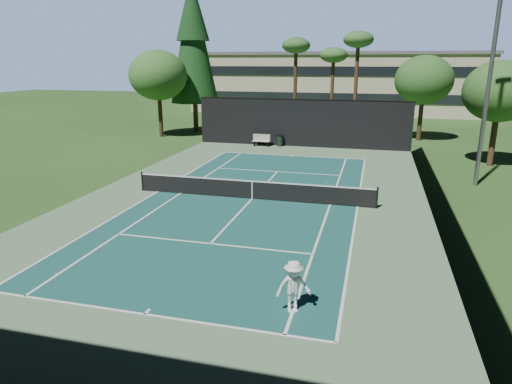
{
  "coord_description": "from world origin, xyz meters",
  "views": [
    {
      "loc": [
        6.07,
        -22.36,
        7.05
      ],
      "look_at": [
        1.0,
        -3.0,
        1.3
      ],
      "focal_mm": 32.0,
      "sensor_mm": 36.0,
      "label": 1
    }
  ],
  "objects_px": {
    "trash_bin": "(280,141)",
    "tennis_ball_d": "(191,178)",
    "player": "(293,287)",
    "tennis_net": "(252,189)",
    "tennis_ball_c": "(327,183)",
    "park_bench": "(261,140)",
    "tennis_ball_a": "(56,274)",
    "tennis_ball_b": "(231,186)"
  },
  "relations": [
    {
      "from": "tennis_ball_a",
      "to": "tennis_ball_b",
      "type": "xyz_separation_m",
      "value": [
        2.33,
        12.43,
        0.0
      ]
    },
    {
      "from": "tennis_ball_a",
      "to": "park_bench",
      "type": "height_order",
      "value": "park_bench"
    },
    {
      "from": "tennis_ball_d",
      "to": "trash_bin",
      "type": "distance_m",
      "value": 12.74
    },
    {
      "from": "player",
      "to": "tennis_ball_a",
      "type": "distance_m",
      "value": 8.33
    },
    {
      "from": "tennis_ball_a",
      "to": "park_bench",
      "type": "bearing_deg",
      "value": 88.12
    },
    {
      "from": "tennis_ball_b",
      "to": "tennis_ball_c",
      "type": "height_order",
      "value": "tennis_ball_c"
    },
    {
      "from": "tennis_net",
      "to": "tennis_ball_a",
      "type": "relative_size",
      "value": 202.48
    },
    {
      "from": "tennis_ball_b",
      "to": "player",
      "type": "bearing_deg",
      "value": -64.92
    },
    {
      "from": "tennis_ball_a",
      "to": "tennis_net",
      "type": "bearing_deg",
      "value": 67.92
    },
    {
      "from": "tennis_net",
      "to": "tennis_ball_d",
      "type": "distance_m",
      "value": 5.95
    },
    {
      "from": "tennis_ball_c",
      "to": "trash_bin",
      "type": "bearing_deg",
      "value": 114.64
    },
    {
      "from": "tennis_ball_b",
      "to": "tennis_ball_d",
      "type": "relative_size",
      "value": 0.86
    },
    {
      "from": "tennis_ball_b",
      "to": "tennis_ball_d",
      "type": "height_order",
      "value": "tennis_ball_d"
    },
    {
      "from": "player",
      "to": "trash_bin",
      "type": "distance_m",
      "value": 26.97
    },
    {
      "from": "tennis_ball_a",
      "to": "trash_bin",
      "type": "distance_m",
      "value": 26.14
    },
    {
      "from": "tennis_net",
      "to": "player",
      "type": "xyz_separation_m",
      "value": [
        4.11,
        -10.6,
        0.24
      ]
    },
    {
      "from": "player",
      "to": "tennis_ball_d",
      "type": "xyz_separation_m",
      "value": [
        -8.99,
        13.97,
        -0.76
      ]
    },
    {
      "from": "tennis_ball_c",
      "to": "tennis_ball_d",
      "type": "xyz_separation_m",
      "value": [
        -8.37,
        -0.89,
        0.0
      ]
    },
    {
      "from": "tennis_net",
      "to": "tennis_ball_c",
      "type": "height_order",
      "value": "tennis_net"
    },
    {
      "from": "tennis_ball_a",
      "to": "tennis_ball_c",
      "type": "bearing_deg",
      "value": 62.23
    },
    {
      "from": "park_bench",
      "to": "tennis_ball_b",
      "type": "bearing_deg",
      "value": -83.58
    },
    {
      "from": "tennis_net",
      "to": "tennis_ball_c",
      "type": "distance_m",
      "value": 5.53
    },
    {
      "from": "tennis_ball_c",
      "to": "tennis_ball_d",
      "type": "relative_size",
      "value": 0.95
    },
    {
      "from": "player",
      "to": "tennis_ball_b",
      "type": "relative_size",
      "value": 24.04
    },
    {
      "from": "park_bench",
      "to": "tennis_ball_a",
      "type": "bearing_deg",
      "value": -91.88
    },
    {
      "from": "tennis_ball_a",
      "to": "tennis_ball_c",
      "type": "height_order",
      "value": "tennis_ball_c"
    },
    {
      "from": "tennis_ball_c",
      "to": "park_bench",
      "type": "relative_size",
      "value": 0.05
    },
    {
      "from": "player",
      "to": "tennis_net",
      "type": "bearing_deg",
      "value": 87.73
    },
    {
      "from": "tennis_ball_b",
      "to": "tennis_ball_c",
      "type": "relative_size",
      "value": 0.9
    },
    {
      "from": "tennis_ball_c",
      "to": "trash_bin",
      "type": "height_order",
      "value": "trash_bin"
    },
    {
      "from": "tennis_ball_b",
      "to": "tennis_ball_a",
      "type": "bearing_deg",
      "value": -100.63
    },
    {
      "from": "tennis_ball_d",
      "to": "trash_bin",
      "type": "height_order",
      "value": "trash_bin"
    },
    {
      "from": "trash_bin",
      "to": "tennis_ball_d",
      "type": "bearing_deg",
      "value": -104.15
    },
    {
      "from": "tennis_ball_a",
      "to": "tennis_ball_b",
      "type": "distance_m",
      "value": 12.65
    },
    {
      "from": "tennis_ball_d",
      "to": "park_bench",
      "type": "bearing_deg",
      "value": 82.7
    },
    {
      "from": "park_bench",
      "to": "trash_bin",
      "type": "relative_size",
      "value": 1.59
    },
    {
      "from": "tennis_ball_a",
      "to": "player",
      "type": "bearing_deg",
      "value": -2.04
    },
    {
      "from": "player",
      "to": "tennis_ball_c",
      "type": "height_order",
      "value": "player"
    },
    {
      "from": "tennis_net",
      "to": "tennis_ball_a",
      "type": "bearing_deg",
      "value": -112.08
    },
    {
      "from": "tennis_ball_d",
      "to": "trash_bin",
      "type": "bearing_deg",
      "value": 75.85
    },
    {
      "from": "tennis_ball_a",
      "to": "tennis_ball_d",
      "type": "relative_size",
      "value": 0.82
    },
    {
      "from": "tennis_ball_c",
      "to": "tennis_ball_a",
      "type": "bearing_deg",
      "value": -117.77
    }
  ]
}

